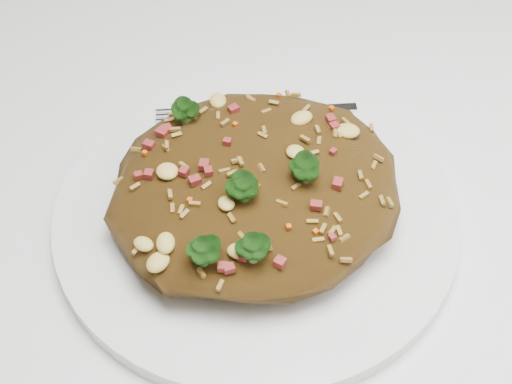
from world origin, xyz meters
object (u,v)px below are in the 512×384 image
(plate, at_px, (256,212))
(fried_rice, at_px, (256,179))
(fork, at_px, (267,112))
(dining_table, at_px, (323,282))

(plate, relative_size, fried_rice, 1.40)
(fork, bearing_deg, dining_table, -67.18)
(fried_rice, xyz_separation_m, fork, (0.06, 0.08, -0.03))
(plate, height_order, fork, fork)
(fried_rice, distance_m, fork, 0.10)
(dining_table, relative_size, fork, 7.85)
(dining_table, distance_m, plate, 0.11)
(dining_table, relative_size, plate, 4.16)
(fried_rice, relative_size, fork, 1.35)
(fork, bearing_deg, fried_rice, -99.72)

